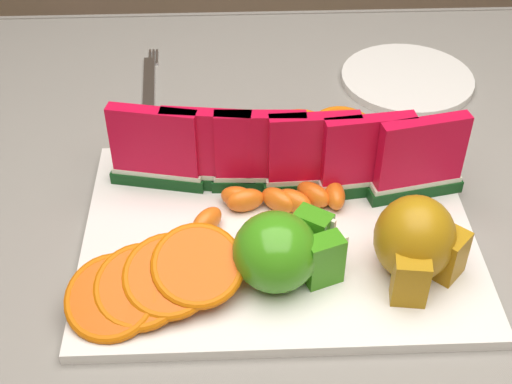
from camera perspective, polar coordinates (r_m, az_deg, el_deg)
table at (r=0.82m, az=0.10°, el=-8.74°), size 1.40×0.90×0.75m
tablecloth at (r=0.78m, az=0.10°, el=-5.72°), size 1.53×1.03×0.20m
platter at (r=0.74m, az=1.83°, el=-3.46°), size 0.40×0.30×0.01m
apple_cluster at (r=0.67m, az=2.18°, el=-4.74°), size 0.11×0.09×0.07m
pear_cluster at (r=0.69m, az=12.71°, el=-3.91°), size 0.10×0.10×0.09m
side_plate at (r=1.01m, az=12.00°, el=8.85°), size 0.23×0.23×0.01m
fork at (r=0.99m, az=-8.53°, el=8.31°), size 0.03×0.20×0.00m
watermelon_row at (r=0.76m, az=2.45°, el=2.96°), size 0.39×0.07×0.10m
orange_fan_front at (r=0.66m, az=-8.09°, el=-7.08°), size 0.18×0.12×0.05m
orange_fan_back at (r=0.82m, az=0.40°, el=4.05°), size 0.29×0.11×0.05m
tangerine_segments at (r=0.75m, az=1.41°, el=-0.75°), size 0.17×0.08×0.03m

